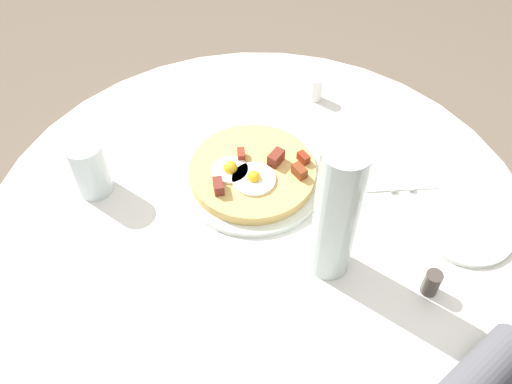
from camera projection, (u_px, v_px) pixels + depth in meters
name	position (u px, v px, depth m)	size (l,w,h in m)	color
ground_plane	(258.00, 377.00, 1.59)	(6.00, 6.00, 0.00)	#6B5B4C
dining_table	(259.00, 271.00, 1.15)	(1.02, 1.02, 0.75)	silver
pizza_plate	(252.00, 178.00, 1.08)	(0.28, 0.28, 0.01)	silver
breakfast_pizza	(252.00, 172.00, 1.06)	(0.24, 0.24, 0.05)	tan
bread_plate	(466.00, 227.00, 1.00)	(0.17, 0.17, 0.01)	silver
napkin	(391.00, 158.00, 1.12)	(0.17, 0.14, 0.00)	white
fork	(400.00, 156.00, 1.11)	(0.18, 0.01, 0.01)	silver
knife	(383.00, 157.00, 1.11)	(0.18, 0.01, 0.01)	silver
water_glass	(89.00, 168.00, 1.02)	(0.07, 0.07, 0.12)	silver
water_bottle	(336.00, 214.00, 0.85)	(0.07, 0.07, 0.28)	silver
salt_shaker	(316.00, 89.00, 1.22)	(0.03, 0.03, 0.06)	white
pepper_shaker	(431.00, 283.00, 0.90)	(0.03, 0.03, 0.05)	#3F3833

